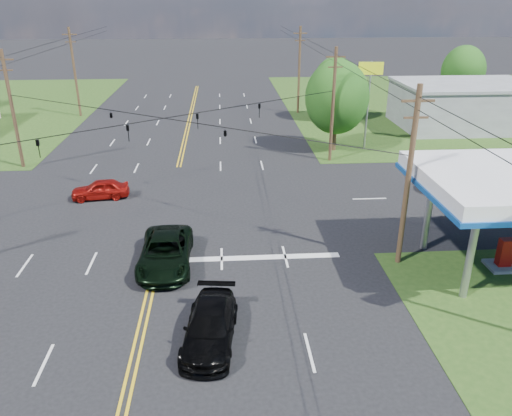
{
  "coord_description": "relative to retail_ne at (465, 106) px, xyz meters",
  "views": [
    {
      "loc": [
        3.72,
        -20.03,
        13.34
      ],
      "look_at": [
        5.52,
        6.0,
        2.12
      ],
      "focal_mm": 35.0,
      "sensor_mm": 36.0,
      "label": 1
    }
  ],
  "objects": [
    {
      "name": "sedan_red",
      "position": [
        -34.98,
        -18.52,
        -1.52
      ],
      "size": [
        4.14,
        2.09,
        1.35
      ],
      "primitive_type": "imported",
      "rotation": [
        0.0,
        0.0,
        -1.44
      ],
      "color": "maroon",
      "rests_on": "ground"
    },
    {
      "name": "span_wire_signals",
      "position": [
        -30.0,
        -20.0,
        3.8
      ],
      "size": [
        26.0,
        18.0,
        1.13
      ],
      "color": "black",
      "rests_on": "ground"
    },
    {
      "name": "pole_se",
      "position": [
        -17.0,
        -29.0,
        2.72
      ],
      "size": [
        1.6,
        0.28,
        9.5
      ],
      "color": "#3F2F1A",
      "rests_on": "ground"
    },
    {
      "name": "ground",
      "position": [
        -30.0,
        -20.0,
        -2.2
      ],
      "size": [
        280.0,
        280.0,
        0.0
      ],
      "primitive_type": "plane",
      "color": "black",
      "rests_on": "ground"
    },
    {
      "name": "pole_ne",
      "position": [
        -17.0,
        -11.0,
        2.72
      ],
      "size": [
        1.6,
        0.28,
        9.5
      ],
      "color": "#3F2F1A",
      "rests_on": "ground"
    },
    {
      "name": "tree_right_b",
      "position": [
        -13.5,
        4.0,
        2.02
      ],
      "size": [
        4.94,
        4.94,
        7.09
      ],
      "color": "#3F2F1A",
      "rests_on": "ground"
    },
    {
      "name": "pole_left_far",
      "position": [
        -43.0,
        8.0,
        2.97
      ],
      "size": [
        1.6,
        0.28,
        10.0
      ],
      "color": "#3F2F1A",
      "rests_on": "ground"
    },
    {
      "name": "retail_ne",
      "position": [
        0.0,
        0.0,
        0.0
      ],
      "size": [
        14.0,
        10.0,
        4.4
      ],
      "primitive_type": "cube",
      "color": "gray",
      "rests_on": "ground"
    },
    {
      "name": "polesign_ne",
      "position": [
        -13.0,
        -7.49,
        3.93
      ],
      "size": [
        2.19,
        0.48,
        7.9
      ],
      "color": "#A5A5AA",
      "rests_on": "ground"
    },
    {
      "name": "power_lines",
      "position": [
        -30.0,
        -22.0,
        6.4
      ],
      "size": [
        26.04,
        100.0,
        0.64
      ],
      "color": "black",
      "rests_on": "ground"
    },
    {
      "name": "tree_right_a",
      "position": [
        -16.0,
        -8.0,
        2.67
      ],
      "size": [
        5.7,
        5.7,
        8.18
      ],
      "color": "#3F2F1A",
      "rests_on": "ground"
    },
    {
      "name": "pole_nw",
      "position": [
        -43.0,
        -11.0,
        2.72
      ],
      "size": [
        1.6,
        0.28,
        9.5
      ],
      "color": "#3F2F1A",
      "rests_on": "ground"
    },
    {
      "name": "grass_ne",
      "position": [
        5.0,
        12.0,
        -2.2
      ],
      "size": [
        46.0,
        48.0,
        0.03
      ],
      "primitive_type": "cube",
      "color": "#234315",
      "rests_on": "ground"
    },
    {
      "name": "tree_far_r",
      "position": [
        4.0,
        10.0,
        2.34
      ],
      "size": [
        5.32,
        5.32,
        7.63
      ],
      "color": "#3F2F1A",
      "rests_on": "ground"
    },
    {
      "name": "stop_bar",
      "position": [
        -25.0,
        -28.0,
        -2.2
      ],
      "size": [
        10.0,
        0.5,
        0.02
      ],
      "primitive_type": "cube",
      "color": "silver",
      "rests_on": "ground"
    },
    {
      "name": "sedan_far",
      "position": [
        -9.38,
        -18.87,
        -1.48
      ],
      "size": [
        5.02,
        2.22,
        1.43
      ],
      "primitive_type": "imported",
      "rotation": [
        0.0,
        0.0,
        -1.61
      ],
      "color": "silver",
      "rests_on": "ground"
    },
    {
      "name": "pickup_dkgreen",
      "position": [
        -29.44,
        -28.5,
        -1.4
      ],
      "size": [
        2.69,
        5.79,
        1.61
      ],
      "primitive_type": "imported",
      "rotation": [
        0.0,
        0.0,
        0.0
      ],
      "color": "black",
      "rests_on": "ground"
    },
    {
      "name": "pole_right_far",
      "position": [
        -17.0,
        8.0,
        2.97
      ],
      "size": [
        1.6,
        0.28,
        10.0
      ],
      "color": "#3F2F1A",
      "rests_on": "ground"
    },
    {
      "name": "suv_black",
      "position": [
        -27.0,
        -34.99,
        -1.47
      ],
      "size": [
        2.6,
        5.2,
        1.45
      ],
      "primitive_type": "imported",
      "rotation": [
        0.0,
        0.0,
        -0.12
      ],
      "color": "black",
      "rests_on": "ground"
    }
  ]
}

